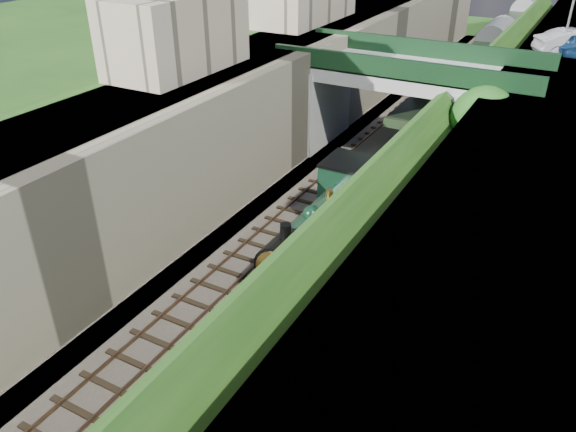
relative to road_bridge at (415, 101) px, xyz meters
The scene contains 18 objects.
ground 24.36m from the road_bridge, 92.25° to the right, with size 160.00×160.00×0.00m, color #1E4714.
trackbed 5.72m from the road_bridge, 103.28° to the right, with size 10.00×90.00×0.20m, color #473F38.
retaining_wall 7.61m from the road_bridge, 148.17° to the right, with size 1.00×90.00×7.00m, color #756B56.
street_plateau_left 10.73m from the road_bridge, 158.09° to the right, with size 6.00×90.00×7.00m, color #262628.
street_plateau_right 9.49m from the road_bridge, 25.06° to the right, with size 8.00×90.00×6.25m, color #262628.
embankment_slope 6.06m from the road_bridge, 47.32° to the right, with size 4.57×90.00×6.36m.
track_left 6.27m from the road_bridge, 126.35° to the right, with size 2.50×90.00×0.20m.
track_right 5.54m from the road_bridge, 86.34° to the right, with size 2.50×90.00×0.20m.
road_bridge is the anchor object (origin of this frame).
building_near 15.27m from the road_bridge, 136.24° to the right, with size 4.00×8.00×4.00m, color gray.
tree 6.08m from the road_bridge, 34.77° to the right, with size 3.60×3.80×6.60m.
lamppost 11.14m from the road_bridge, 40.35° to the left, with size 0.87×0.15×6.00m.
car_silver 11.25m from the road_bridge, 42.14° to the left, with size 1.77×5.07×1.67m, color #A2A0A5.
locomotive 13.62m from the road_bridge, 88.91° to the right, with size 3.10×10.22×3.83m.
tender 6.56m from the road_bridge, 87.59° to the right, with size 2.70×6.00×3.05m.
coach_front 6.83m from the road_bridge, 87.75° to the left, with size 2.90×18.00×3.70m.
coach_middle 25.40m from the road_bridge, 89.42° to the left, with size 2.90×18.00×3.70m.
coach_rear 44.17m from the road_bridge, 89.67° to the left, with size 2.90×18.00×3.70m.
Camera 1 is at (10.43, -10.01, 15.10)m, focal length 35.00 mm.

